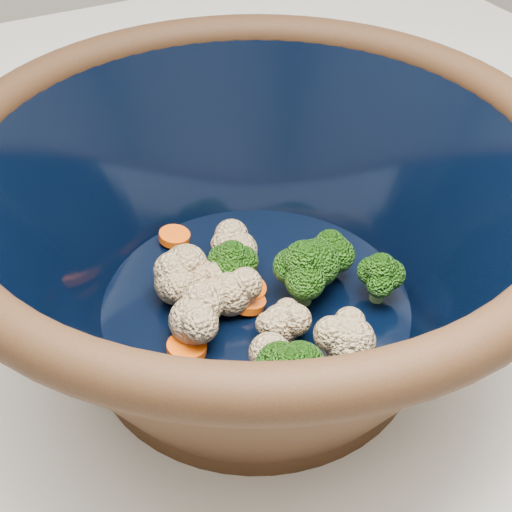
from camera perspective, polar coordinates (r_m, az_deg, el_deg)
The scene contains 2 objects.
mixing_bowl at distance 0.48m, azimuth -0.00°, elevation 1.57°, with size 0.46×0.46×0.18m.
vegetable_pile at distance 0.49m, azimuth 0.68°, elevation -3.02°, with size 0.17×0.21×0.05m.
Camera 1 is at (-0.20, -0.44, 1.29)m, focal length 50.00 mm.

